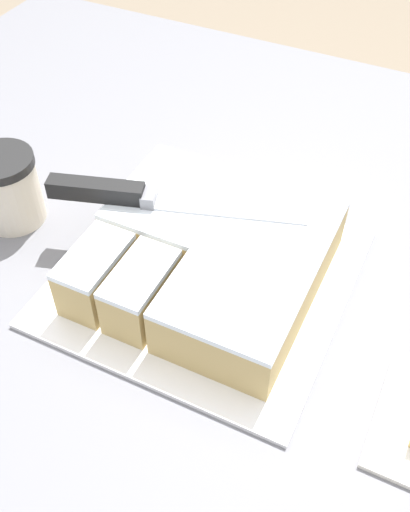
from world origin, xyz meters
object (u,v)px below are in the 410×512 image
Objects in this scene: cake_board at (205,277)px; knife at (124,194)px; cake at (208,255)px; coffee_cup at (8,188)px.

cake_board is 1.10× the size of knife.
coffee_cup is (-0.27, -0.01, 0.01)m from cake.
cake is 2.67× the size of coffee_cup.
coffee_cup reaches higher than knife.
knife is (-0.11, 0.01, 0.08)m from cake_board.
knife is at bearing 175.08° from cake.
coffee_cup is (-0.16, -0.02, -0.03)m from knife.
cake reaches higher than cake_board.
knife is at bearing 8.27° from coffee_cup.
cake is at bearing 2.86° from coffee_cup.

